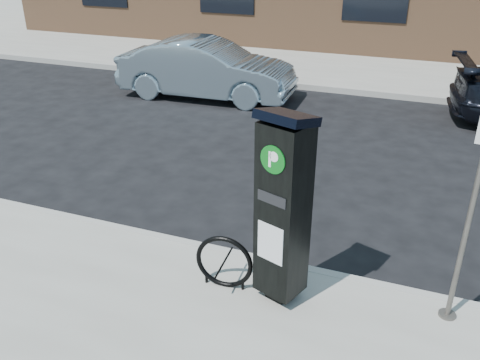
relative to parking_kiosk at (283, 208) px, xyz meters
The scene contains 8 objects.
ground 1.63m from the parking_kiosk, 141.53° to the left, with size 120.00×120.00×0.00m, color black.
sidewalk_far 14.71m from the parking_kiosk, 93.13° to the left, with size 60.00×12.00×0.15m, color gray.
curb_near 1.57m from the parking_kiosk, 142.42° to the left, with size 60.00×0.12×0.16m, color #9E9B93.
curb_far 8.78m from the parking_kiosk, 95.29° to the left, with size 60.00×0.12×0.16m, color #9E9B93.
parking_kiosk is the anchor object (origin of this frame).
sign_pole 1.79m from the parking_kiosk, 10.46° to the left, with size 0.20×0.18×2.28m.
bike_rack 1.03m from the parking_kiosk, behind, with size 0.67×0.10×0.67m.
car_silver 8.20m from the parking_kiosk, 119.99° to the left, with size 1.53×4.39×1.45m, color #849BA8.
Camera 1 is at (2.01, -5.03, 3.83)m, focal length 38.00 mm.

